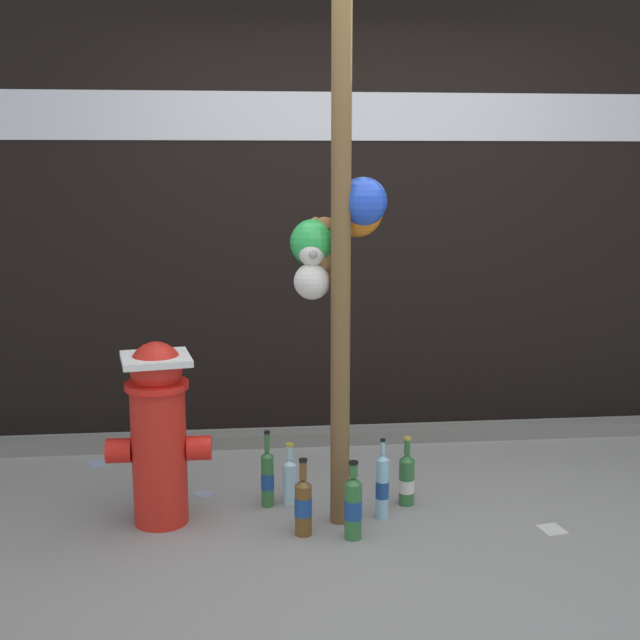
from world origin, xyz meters
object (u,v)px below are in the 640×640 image
at_px(bottle_1, 303,505).
at_px(bottle_2, 267,477).
at_px(fire_hydrant, 158,430).
at_px(bottle_5, 382,486).
at_px(memorial_post, 340,168).
at_px(bottle_4, 407,479).
at_px(bottle_0, 290,478).
at_px(bottle_3, 353,506).

bearing_deg(bottle_1, bottle_2, 113.81).
xyz_separation_m(fire_hydrant, bottle_2, (0.50, 0.13, -0.30)).
xyz_separation_m(fire_hydrant, bottle_5, (1.03, -0.06, -0.29)).
height_order(fire_hydrant, bottle_2, fire_hydrant).
xyz_separation_m(memorial_post, bottle_4, (0.35, 0.11, -1.49)).
relative_size(bottle_1, bottle_2, 0.94).
height_order(memorial_post, bottle_0, memorial_post).
distance_m(bottle_0, bottle_1, 0.36).
bearing_deg(fire_hydrant, bottle_3, -16.91).
height_order(memorial_post, fire_hydrant, memorial_post).
bearing_deg(bottle_3, bottle_1, 164.60).
bearing_deg(bottle_0, bottle_1, -84.16).
bearing_deg(fire_hydrant, bottle_2, 14.57).
distance_m(bottle_1, bottle_5, 0.41).
height_order(fire_hydrant, bottle_1, fire_hydrant).
bearing_deg(memorial_post, bottle_2, 154.32).
height_order(bottle_1, bottle_2, bottle_2).
relative_size(fire_hydrant, bottle_3, 2.38).
height_order(bottle_0, bottle_5, bottle_5).
height_order(bottle_3, bottle_4, bottle_3).
relative_size(bottle_0, bottle_5, 0.79).
xyz_separation_m(bottle_1, bottle_4, (0.53, 0.28, -0.01)).
bearing_deg(fire_hydrant, bottle_5, -3.29).
bearing_deg(bottle_5, bottle_1, -159.50).
xyz_separation_m(fire_hydrant, bottle_3, (0.86, -0.26, -0.30)).
relative_size(fire_hydrant, bottle_2, 2.26).
height_order(bottle_0, bottle_3, bottle_3).
distance_m(memorial_post, bottle_2, 1.52).
xyz_separation_m(bottle_1, bottle_5, (0.38, 0.14, 0.02)).
relative_size(memorial_post, bottle_0, 9.89).
bearing_deg(bottle_3, memorial_post, 98.83).
bearing_deg(bottle_5, bottle_4, 43.99).
distance_m(bottle_2, bottle_5, 0.56).
relative_size(memorial_post, bottle_1, 8.45).
distance_m(fire_hydrant, bottle_4, 1.22).
bearing_deg(bottle_1, bottle_4, 28.21).
relative_size(bottle_0, bottle_1, 0.85).
bearing_deg(fire_hydrant, bottle_0, 14.26).
bearing_deg(bottle_5, bottle_3, -129.37).
distance_m(fire_hydrant, bottle_0, 0.70).
distance_m(fire_hydrant, bottle_3, 0.95).
relative_size(memorial_post, bottle_3, 8.37).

